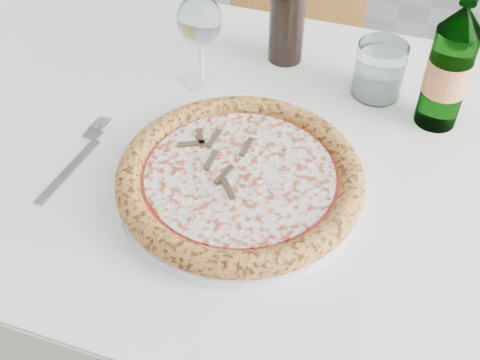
% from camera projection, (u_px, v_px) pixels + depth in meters
% --- Properties ---
extents(dining_table, '(1.38, 0.89, 0.76)m').
position_uv_depth(dining_table, '(255.00, 189.00, 0.99)').
color(dining_table, olive).
rests_on(dining_table, floor).
extents(chair_far, '(0.49, 0.49, 0.93)m').
position_uv_depth(chair_far, '(305.00, 27.00, 1.59)').
color(chair_far, olive).
rests_on(chair_far, floor).
extents(plate, '(0.34, 0.34, 0.02)m').
position_uv_depth(plate, '(240.00, 186.00, 0.84)').
color(plate, white).
rests_on(plate, dining_table).
extents(pizza, '(0.34, 0.34, 0.04)m').
position_uv_depth(pizza, '(240.00, 177.00, 0.83)').
color(pizza, '#E5A661').
rests_on(pizza, plate).
extents(fork, '(0.04, 0.21, 0.00)m').
position_uv_depth(fork, '(76.00, 159.00, 0.89)').
color(fork, gray).
rests_on(fork, dining_table).
extents(wine_glass, '(0.07, 0.07, 0.16)m').
position_uv_depth(wine_glass, '(199.00, 22.00, 0.95)').
color(wine_glass, white).
rests_on(wine_glass, dining_table).
extents(tumbler, '(0.08, 0.08, 0.09)m').
position_uv_depth(tumbler, '(379.00, 73.00, 0.98)').
color(tumbler, white).
rests_on(tumbler, dining_table).
extents(beer_bottle, '(0.07, 0.07, 0.25)m').
position_uv_depth(beer_bottle, '(449.00, 67.00, 0.89)').
color(beer_bottle, '#2B6F28').
rests_on(beer_bottle, dining_table).
extents(wine_bottle, '(0.06, 0.06, 0.25)m').
position_uv_depth(wine_bottle, '(288.00, 3.00, 1.01)').
color(wine_bottle, black).
rests_on(wine_bottle, dining_table).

